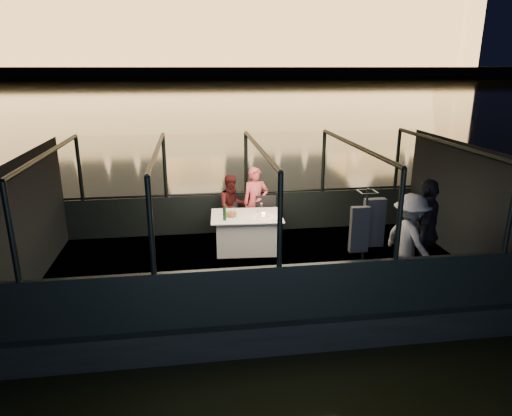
{
  "coord_description": "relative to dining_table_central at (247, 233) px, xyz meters",
  "views": [
    {
      "loc": [
        -1.2,
        -8.02,
        4.2
      ],
      "look_at": [
        0.0,
        0.4,
        1.55
      ],
      "focal_mm": 32.0,
      "sensor_mm": 36.0,
      "label": 1
    }
  ],
  "objects": [
    {
      "name": "chair_port_left",
      "position": [
        -0.29,
        0.64,
        0.06
      ],
      "size": [
        0.46,
        0.46,
        0.8
      ],
      "primitive_type": "cube",
      "rotation": [
        0.0,
        0.0,
        0.26
      ],
      "color": "black",
      "rests_on": "boat_deck"
    },
    {
      "name": "wine_bottle",
      "position": [
        -0.47,
        -0.24,
        0.53
      ],
      "size": [
        0.08,
        0.08,
        0.32
      ],
      "primitive_type": "cylinder",
      "rotation": [
        0.0,
        0.0,
        -0.24
      ],
      "color": "#133418",
      "rests_on": "dining_table_central"
    },
    {
      "name": "passenger_stripe",
      "position": [
        2.58,
        -1.98,
        0.47
      ],
      "size": [
        0.86,
        1.2,
        1.67
      ],
      "primitive_type": "imported",
      "rotation": [
        0.0,
        0.0,
        1.83
      ],
      "color": "silver",
      "rests_on": "boat_deck"
    },
    {
      "name": "river_water",
      "position": [
        0.13,
        79.17,
        -0.89
      ],
      "size": [
        500.0,
        500.0,
        0.0
      ],
      "primitive_type": "plane",
      "color": "black",
      "rests_on": "ground"
    },
    {
      "name": "end_wall_fore",
      "position": [
        -3.87,
        -0.83,
        0.76
      ],
      "size": [
        0.02,
        4.0,
        2.3
      ],
      "primitive_type": null,
      "color": "black",
      "rests_on": "boat_deck"
    },
    {
      "name": "gunwale_starboard",
      "position": [
        0.13,
        -2.83,
        0.06
      ],
      "size": [
        8.0,
        0.08,
        0.9
      ],
      "primitive_type": "cube",
      "color": "black",
      "rests_on": "boat_deck"
    },
    {
      "name": "wine_glass_red",
      "position": [
        0.33,
        0.16,
        0.48
      ],
      "size": [
        0.08,
        0.08,
        0.2
      ],
      "primitive_type": null,
      "rotation": [
        0.0,
        0.0,
        0.26
      ],
      "color": "white",
      "rests_on": "dining_table_central"
    },
    {
      "name": "cabin_roof_glass",
      "position": [
        0.13,
        -0.83,
        1.91
      ],
      "size": [
        8.0,
        4.0,
        0.02
      ],
      "primitive_type": null,
      "color": "#99B2B2",
      "rests_on": "boat_deck"
    },
    {
      "name": "cabin_glass_starboard",
      "position": [
        0.13,
        -2.83,
        1.21
      ],
      "size": [
        8.0,
        0.02,
        1.4
      ],
      "primitive_type": null,
      "color": "#99B2B2",
      "rests_on": "gunwale_starboard"
    },
    {
      "name": "person_woman_coral",
      "position": [
        0.3,
        0.8,
        0.36
      ],
      "size": [
        0.61,
        0.44,
        1.59
      ],
      "primitive_type": "imported",
      "rotation": [
        0.0,
        0.0,
        0.1
      ],
      "color": "#E4535B",
      "rests_on": "boat_deck"
    },
    {
      "name": "gunwale_port",
      "position": [
        0.13,
        1.17,
        0.06
      ],
      "size": [
        8.0,
        0.08,
        0.9
      ],
      "primitive_type": "cube",
      "color": "black",
      "rests_on": "boat_deck"
    },
    {
      "name": "chair_port_right",
      "position": [
        0.51,
        0.47,
        0.06
      ],
      "size": [
        0.48,
        0.48,
        0.97
      ],
      "primitive_type": "cube",
      "rotation": [
        0.0,
        0.0,
        -0.07
      ],
      "color": "black",
      "rests_on": "boat_deck"
    },
    {
      "name": "dining_table_central",
      "position": [
        0.0,
        0.0,
        0.0
      ],
      "size": [
        1.51,
        1.14,
        0.77
      ],
      "primitive_type": "cube",
      "rotation": [
        0.0,
        0.0,
        -0.06
      ],
      "color": "silver",
      "rests_on": "boat_deck"
    },
    {
      "name": "person_man_maroon",
      "position": [
        -0.22,
        0.81,
        0.36
      ],
      "size": [
        0.79,
        0.67,
        1.43
      ],
      "primitive_type": "imported",
      "rotation": [
        0.0,
        0.0,
        0.23
      ],
      "color": "#3E1111",
      "rests_on": "boat_deck"
    },
    {
      "name": "boat_hull",
      "position": [
        0.13,
        -0.83,
        -0.89
      ],
      "size": [
        8.6,
        4.4,
        1.0
      ],
      "primitive_type": "cube",
      "color": "black",
      "rests_on": "river_water"
    },
    {
      "name": "wine_glass_white",
      "position": [
        -0.3,
        -0.15,
        0.48
      ],
      "size": [
        0.08,
        0.08,
        0.18
      ],
      "primitive_type": null,
      "rotation": [
        0.0,
        0.0,
        0.32
      ],
      "color": "silver",
      "rests_on": "dining_table_central"
    },
    {
      "name": "canopy_ribs",
      "position": [
        0.13,
        -0.83,
        0.76
      ],
      "size": [
        8.0,
        4.0,
        2.3
      ],
      "primitive_type": null,
      "color": "black",
      "rests_on": "boat_deck"
    },
    {
      "name": "boat_deck",
      "position": [
        0.13,
        -0.83,
        -0.41
      ],
      "size": [
        8.0,
        4.0,
        0.04
      ],
      "primitive_type": "cube",
      "color": "black",
      "rests_on": "boat_hull"
    },
    {
      "name": "amber_candle",
      "position": [
        0.33,
        -0.14,
        0.42
      ],
      "size": [
        0.07,
        0.07,
        0.09
      ],
      "primitive_type": "cylinder",
      "rotation": [
        0.0,
        0.0,
        0.26
      ],
      "color": "#FF8E3F",
      "rests_on": "dining_table_central"
    },
    {
      "name": "embankment",
      "position": [
        0.13,
        209.17,
        0.11
      ],
      "size": [
        400.0,
        140.0,
        6.0
      ],
      "primitive_type": "cube",
      "color": "#423D33",
      "rests_on": "ground"
    },
    {
      "name": "plate_near",
      "position": [
        0.55,
        -0.3,
        0.39
      ],
      "size": [
        0.3,
        0.3,
        0.02
      ],
      "primitive_type": "cylinder",
      "rotation": [
        0.0,
        0.0,
        0.24
      ],
      "color": "white",
      "rests_on": "dining_table_central"
    },
    {
      "name": "coat_stand",
      "position": [
        1.6,
        -2.37,
        0.51
      ],
      "size": [
        0.59,
        0.5,
        1.9
      ],
      "primitive_type": null,
      "rotation": [
        0.0,
        0.0,
        -0.15
      ],
      "color": "black",
      "rests_on": "boat_deck"
    },
    {
      "name": "passenger_dark",
      "position": [
        2.9,
        -1.88,
        0.47
      ],
      "size": [
        1.03,
        1.18,
        1.9
      ],
      "primitive_type": "imported",
      "rotation": [
        0.0,
        0.0,
        4.09
      ],
      "color": "black",
      "rests_on": "boat_deck"
    },
    {
      "name": "plate_far",
      "position": [
        -0.29,
        0.04,
        0.39
      ],
      "size": [
        0.27,
        0.27,
        0.02
      ],
      "primitive_type": "cylinder",
      "rotation": [
        0.0,
        0.0,
        -0.13
      ],
      "color": "silver",
      "rests_on": "dining_table_central"
    },
    {
      "name": "end_wall_aft",
      "position": [
        4.13,
        -0.83,
        0.76
      ],
      "size": [
        0.02,
        4.0,
        2.3
      ],
      "primitive_type": null,
      "color": "black",
      "rests_on": "boat_deck"
    },
    {
      "name": "bread_basket",
      "position": [
        -0.32,
        -0.02,
        0.42
      ],
      "size": [
        0.25,
        0.25,
        0.09
      ],
      "primitive_type": "cylinder",
      "rotation": [
        0.0,
        0.0,
        0.15
      ],
      "color": "brown",
      "rests_on": "dining_table_central"
    },
    {
      "name": "wine_glass_empty",
      "position": [
        0.18,
        -0.26,
        0.48
      ],
      "size": [
        0.07,
        0.07,
        0.18
      ],
      "primitive_type": null,
      "rotation": [
        0.0,
        0.0,
        -0.08
      ],
      "color": "white",
      "rests_on": "dining_table_central"
    },
    {
      "name": "cabin_glass_port",
      "position": [
        0.13,
        1.17,
        1.21
      ],
      "size": [
        8.0,
        0.02,
        1.4
      ],
      "primitive_type": null,
      "color": "#99B2B2",
      "rests_on": "gunwale_port"
    }
  ]
}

